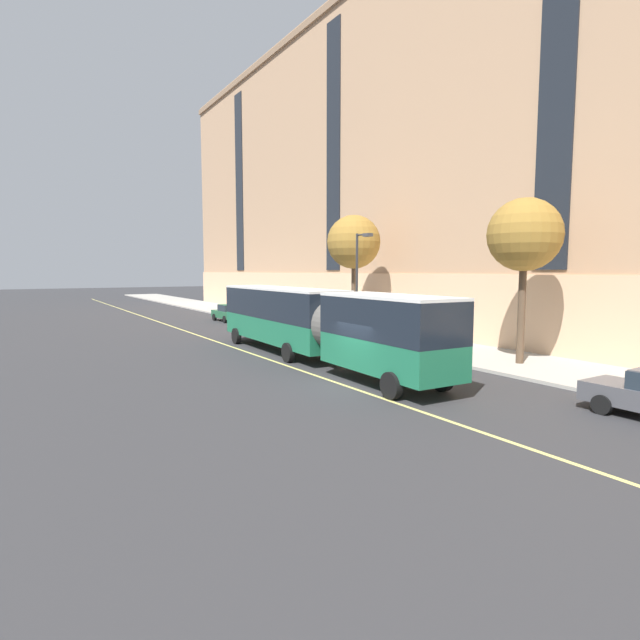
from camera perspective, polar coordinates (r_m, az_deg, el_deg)
The scene contains 10 objects.
ground_plane at distance 20.30m, azimuth 4.02°, elevation -7.48°, with size 260.00×260.00×0.00m, color #303033.
sidewalk at distance 28.82m, azimuth 16.06°, elevation -3.62°, with size 5.96×160.00×0.15m, color #ADA89E.
apartment_facade at distance 35.33m, azimuth 31.07°, elevation 19.80°, with size 15.20×110.00×27.45m.
city_bus at distance 25.31m, azimuth -0.88°, elevation -0.00°, with size 3.34×19.18×3.65m.
parked_car_navy_0 at distance 35.46m, azimuth -2.86°, elevation -0.55°, with size 2.03×4.57×1.56m.
parked_car_green_3 at distance 46.29m, azimuth -10.36°, elevation 0.82°, with size 2.04×4.22×1.56m.
street_tree_mid_block at distance 25.79m, azimuth 22.33°, elevation 8.89°, with size 3.46×3.46×7.89m.
street_tree_far_uptown at distance 35.72m, azimuth 3.88°, elevation 8.84°, with size 3.78×3.78×8.37m.
street_lamp at distance 31.74m, azimuth 4.49°, elevation 5.12°, with size 0.36×1.48×6.80m.
lane_centerline at distance 22.57m, azimuth -1.20°, elevation -6.12°, with size 0.16×140.00×0.01m, color #E0D66B.
Camera 1 is at (-11.61, -16.01, 4.61)m, focal length 28.00 mm.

